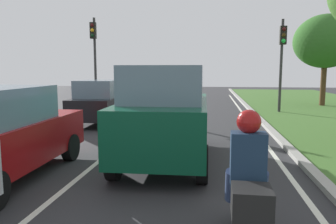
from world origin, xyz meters
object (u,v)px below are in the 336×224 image
Objects in this scene: car_hatchback_far at (100,102)px; motorcycle at (246,209)px; traffic_light_near_right at (282,51)px; traffic_light_overhead_left at (94,48)px; tree_roadside_far at (326,42)px; car_sedan_left_lane at (0,134)px; rider_person at (248,157)px; car_suv_ahead at (166,113)px.

motorcycle is (4.91, -9.08, -0.31)m from car_hatchback_far.
traffic_light_near_right is 10.20m from traffic_light_overhead_left.
tree_roadside_far reaches higher than car_hatchback_far.
traffic_light_near_right is at bearing 55.08° from car_sedan_left_lane.
car_sedan_left_lane is 3.71× the size of rider_person.
traffic_light_overhead_left is (-7.06, 14.39, 2.26)m from rider_person.
car_hatchback_far is 1.97× the size of motorcycle.
car_hatchback_far is at bearing 122.43° from car_suv_ahead.
car_sedan_left_lane is 0.84× the size of traffic_light_overhead_left.
tree_roadside_far is (10.89, 14.81, 2.94)m from car_sedan_left_lane.
motorcycle is at bearing -63.95° from traffic_light_overhead_left.
car_suv_ahead is 3.57m from car_sedan_left_lane.
car_hatchback_far is (-0.31, 6.91, -0.04)m from car_sedan_left_lane.
traffic_light_near_right is (4.55, 9.48, 1.96)m from car_suv_ahead.
car_hatchback_far is 9.34m from traffic_light_near_right.
car_hatchback_far is 3.21× the size of rider_person.
tree_roadside_far is (3.22, 3.60, 0.74)m from traffic_light_near_right.
car_sedan_left_lane is 5.07m from rider_person.
tree_roadside_far is (13.35, 2.54, 0.41)m from traffic_light_overhead_left.
traffic_light_overhead_left is at bearing 116.83° from car_suv_ahead.
tree_roadside_far reaches higher than car_sedan_left_lane.
car_sedan_left_lane is 0.92× the size of traffic_light_near_right.
motorcycle is 0.37× the size of traffic_light_overhead_left.
motorcycle is 0.62m from rider_person.
car_suv_ahead is 1.05× the size of car_sedan_left_lane.
traffic_light_near_right reaches higher than car_suv_ahead.
rider_person is at bearing -70.04° from car_suv_ahead.
rider_person is at bearing -25.28° from car_sedan_left_lane.
traffic_light_near_right reaches higher than motorcycle.
car_suv_ahead is 15.45m from tree_roadside_far.
car_suv_ahead reaches higher than car_hatchback_far.
car_hatchback_far is at bearing 119.60° from rider_person.
car_hatchback_far is 0.80× the size of traffic_light_near_right.
car_hatchback_far is at bearing 119.46° from motorcycle.
tree_roadside_far is (11.20, 7.90, 2.98)m from car_hatchback_far.
traffic_light_near_right is (3.08, 13.33, 1.93)m from rider_person.
traffic_light_near_right is (3.08, 13.38, 2.55)m from motorcycle.
car_suv_ahead is at bearing -62.10° from traffic_light_overhead_left.
traffic_light_near_right is (7.98, 4.30, 2.24)m from car_hatchback_far.
traffic_light_near_right reaches higher than rider_person.
rider_person is at bearing -102.99° from traffic_light_near_right.
motorcycle is at bearing -62.99° from car_hatchback_far.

